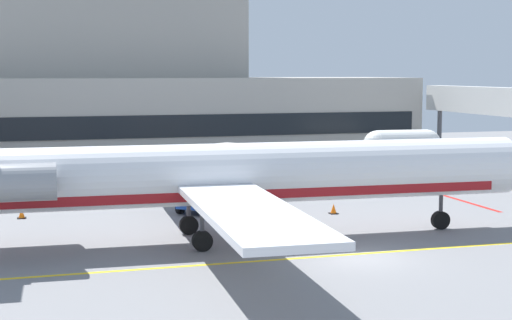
# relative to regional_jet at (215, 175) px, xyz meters

# --- Properties ---
(ground) EXTENTS (120.00, 120.00, 0.11)m
(ground) POSITION_rel_regional_jet_xyz_m (5.09, -4.86, -3.11)
(ground) COLOR slate
(terminal_building) EXTENTS (58.45, 15.34, 18.69)m
(terminal_building) POSITION_rel_regional_jet_xyz_m (-0.67, 43.33, 3.98)
(terminal_building) COLOR #ADA89E
(terminal_building) RESTS_ON ground
(jet_bridge_east) EXTENTS (2.40, 19.01, 6.60)m
(jet_bridge_east) POSITION_rel_regional_jet_xyz_m (30.58, 24.91, 2.14)
(jet_bridge_east) COLOR silver
(jet_bridge_east) RESTS_ON ground
(regional_jet) EXTENTS (34.29, 27.57, 8.38)m
(regional_jet) POSITION_rel_regional_jet_xyz_m (0.00, 0.00, 0.00)
(regional_jet) COLOR white
(regional_jet) RESTS_ON ground
(baggage_tug) EXTENTS (4.30, 3.70, 2.26)m
(baggage_tug) POSITION_rel_regional_jet_xyz_m (6.10, 23.47, -2.04)
(baggage_tug) COLOR silver
(baggage_tug) RESTS_ON ground
(pushback_tractor) EXTENTS (3.54, 3.78, 1.95)m
(pushback_tractor) POSITION_rel_regional_jet_xyz_m (0.94, 7.49, -2.17)
(pushback_tractor) COLOR #1E4CB2
(pushback_tractor) RESTS_ON ground
(fuel_tank) EXTENTS (7.05, 2.70, 2.80)m
(fuel_tank) POSITION_rel_regional_jet_xyz_m (22.96, 26.56, -1.51)
(fuel_tank) COLOR white
(fuel_tank) RESTS_ON ground
(safety_cone_bravo) EXTENTS (0.47, 0.47, 0.55)m
(safety_cone_bravo) POSITION_rel_regional_jet_xyz_m (-8.60, 8.38, -2.82)
(safety_cone_bravo) COLOR orange
(safety_cone_bravo) RESTS_ON ground
(safety_cone_charlie) EXTENTS (0.47, 0.47, 0.55)m
(safety_cone_charlie) POSITION_rel_regional_jet_xyz_m (7.86, 4.98, -2.82)
(safety_cone_charlie) COLOR orange
(safety_cone_charlie) RESTS_ON ground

